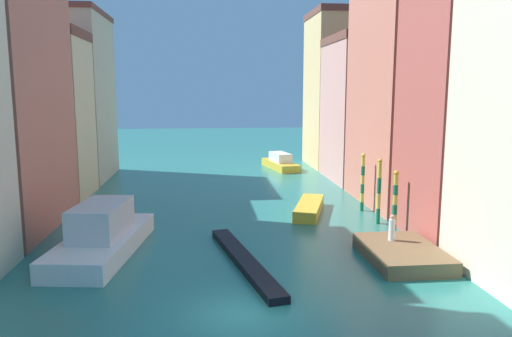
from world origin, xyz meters
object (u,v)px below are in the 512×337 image
(person_on_dock, at_px, (392,228))
(mooring_pole_1, at_px, (379,191))
(motorboat_0, at_px, (280,163))
(mooring_pole_0, at_px, (395,202))
(gondola_black, at_px, (244,260))
(waterfront_dock, at_px, (402,253))
(motorboat_1, at_px, (309,208))
(vaporetto_white, at_px, (102,235))
(mooring_pole_2, at_px, (363,182))

(person_on_dock, xyz_separation_m, mooring_pole_1, (1.45, 6.23, 0.85))
(motorboat_0, bearing_deg, mooring_pole_0, -83.29)
(person_on_dock, height_order, gondola_black, person_on_dock)
(waterfront_dock, bearing_deg, motorboat_1, 104.77)
(vaporetto_white, relative_size, gondola_black, 0.94)
(mooring_pole_0, height_order, gondola_black, mooring_pole_0)
(waterfront_dock, relative_size, mooring_pole_1, 1.27)
(mooring_pole_0, distance_m, mooring_pole_2, 6.17)
(mooring_pole_0, height_order, motorboat_0, mooring_pole_0)
(mooring_pole_0, distance_m, motorboat_1, 7.41)
(mooring_pole_0, bearing_deg, vaporetto_white, -173.69)
(person_on_dock, bearing_deg, mooring_pole_0, 66.55)
(mooring_pole_0, bearing_deg, person_on_dock, -113.45)
(mooring_pole_0, relative_size, gondola_black, 0.38)
(vaporetto_white, bearing_deg, mooring_pole_2, 24.76)
(waterfront_dock, xyz_separation_m, gondola_black, (-8.52, 0.36, -0.20))
(person_on_dock, bearing_deg, motorboat_0, 92.92)
(mooring_pole_1, xyz_separation_m, gondola_black, (-9.80, -7.01, -2.11))
(person_on_dock, distance_m, mooring_pole_0, 4.11)
(waterfront_dock, height_order, vaporetto_white, vaporetto_white)
(waterfront_dock, bearing_deg, mooring_pole_0, 73.45)
(mooring_pole_2, bearing_deg, motorboat_0, 98.34)
(gondola_black, height_order, motorboat_0, motorboat_0)
(mooring_pole_2, bearing_deg, vaporetto_white, -155.24)
(mooring_pole_1, bearing_deg, mooring_pole_0, -86.29)
(mooring_pole_2, relative_size, motorboat_0, 0.57)
(vaporetto_white, distance_m, motorboat_0, 32.50)
(person_on_dock, xyz_separation_m, vaporetto_white, (-16.13, 1.77, -0.41))
(waterfront_dock, relative_size, vaporetto_white, 0.56)
(person_on_dock, distance_m, motorboat_1, 9.96)
(person_on_dock, height_order, motorboat_1, person_on_dock)
(waterfront_dock, xyz_separation_m, person_on_dock, (-0.17, 1.14, 1.07))
(waterfront_dock, bearing_deg, gondola_black, 177.60)
(person_on_dock, distance_m, gondola_black, 8.48)
(mooring_pole_1, distance_m, mooring_pole_2, 3.66)
(mooring_pole_1, relative_size, motorboat_1, 0.68)
(waterfront_dock, xyz_separation_m, motorboat_0, (-1.74, 31.96, 0.32))
(mooring_pole_0, bearing_deg, gondola_black, -155.67)
(motorboat_1, bearing_deg, vaporetto_white, -150.02)
(gondola_black, bearing_deg, mooring_pole_1, 35.57)
(mooring_pole_2, height_order, gondola_black, mooring_pole_2)
(person_on_dock, height_order, motorboat_0, person_on_dock)
(mooring_pole_1, xyz_separation_m, motorboat_1, (-4.10, 3.31, -1.89))
(mooring_pole_2, xyz_separation_m, gondola_black, (-9.84, -10.67, -2.06))
(mooring_pole_1, height_order, gondola_black, mooring_pole_1)
(mooring_pole_0, relative_size, motorboat_0, 0.54)
(mooring_pole_2, distance_m, vaporetto_white, 19.44)
(mooring_pole_1, bearing_deg, person_on_dock, -103.13)
(waterfront_dock, xyz_separation_m, motorboat_1, (-2.82, 10.68, 0.02))
(gondola_black, bearing_deg, mooring_pole_0, 24.33)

